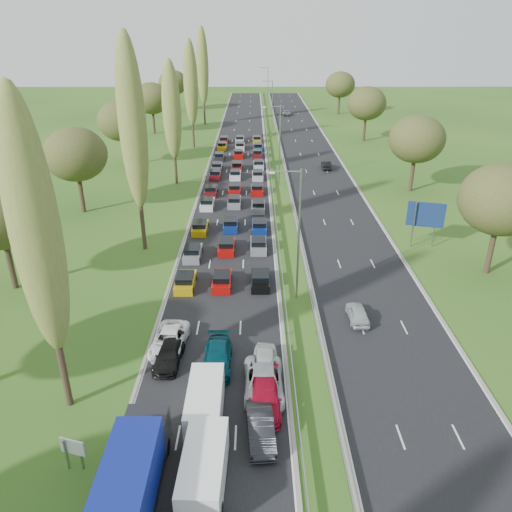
{
  "coord_description": "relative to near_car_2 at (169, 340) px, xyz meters",
  "views": [
    {
      "loc": [
        0.65,
        3.33,
        22.74
      ],
      "look_at": [
        0.82,
        48.77,
        1.5
      ],
      "focal_mm": 35.0,
      "sensor_mm": 36.0,
      "label": 1
    }
  ],
  "objects": [
    {
      "name": "near_car_10",
      "position": [
        7.15,
        -5.09,
        0.07
      ],
      "size": [
        2.67,
        5.73,
        1.59
      ],
      "primitive_type": "imported",
      "rotation": [
        0.0,
        0.0,
        0.01
      ],
      "color": "#A1A5AA",
      "rests_on": "near_carriageway"
    },
    {
      "name": "far_car_0",
      "position": [
        15.21,
        3.99,
        -0.08
      ],
      "size": [
        1.6,
        3.84,
        1.3
      ],
      "primitive_type": "imported",
      "rotation": [
        0.0,
        0.0,
        3.16
      ],
      "color": "#A6ACAF",
      "rests_on": "far_carriageway"
    },
    {
      "name": "info_sign",
      "position": [
        -3.52,
        -11.39,
        0.63
      ],
      "size": [
        1.47,
        0.51,
        2.1
      ],
      "color": "gray",
      "rests_on": "ground"
    },
    {
      "name": "far_car_1",
      "position": [
        18.93,
        52.31,
        -0.05
      ],
      "size": [
        1.54,
        4.13,
        1.35
      ],
      "primitive_type": "imported",
      "rotation": [
        0.0,
        0.0,
        3.12
      ],
      "color": "black",
      "rests_on": "far_carriageway"
    },
    {
      "name": "traffic_queue_fill",
      "position": [
        3.63,
        42.22,
        -0.31
      ],
      "size": [
        9.08,
        67.68,
        0.8
      ],
      "color": "#BF990C",
      "rests_on": "ground"
    },
    {
      "name": "near_car_12",
      "position": [
        7.27,
        -2.96,
        0.02
      ],
      "size": [
        1.97,
        4.48,
        1.5
      ],
      "primitive_type": "imported",
      "rotation": [
        0.0,
        0.0,
        -0.05
      ],
      "color": "silver",
      "rests_on": "near_carriageway"
    },
    {
      "name": "near_car_11",
      "position": [
        7.22,
        -6.41,
        0.03
      ],
      "size": [
        2.25,
        5.24,
        1.51
      ],
      "primitive_type": "imported",
      "rotation": [
        0.0,
        0.0,
        -0.03
      ],
      "color": "#A30A22",
      "rests_on": "near_carriageway"
    },
    {
      "name": "near_car_2",
      "position": [
        0.0,
        0.0,
        0.0
      ],
      "size": [
        2.81,
        5.39,
        1.45
      ],
      "primitive_type": "imported",
      "rotation": [
        0.0,
        0.0,
        -0.08
      ],
      "color": "white",
      "rests_on": "near_carriageway"
    },
    {
      "name": "woodland_right",
      "position": [
        29.88,
        31.51,
        6.94
      ],
      "size": [
        8.0,
        153.0,
        11.1
      ],
      "color": "#2D2116",
      "rests_on": "ground"
    },
    {
      "name": "blue_lorry",
      "position": [
        0.37,
        -13.69,
        1.18
      ],
      "size": [
        2.44,
        8.78,
        3.71
      ],
      "rotation": [
        0.0,
        0.0,
        -0.0
      ],
      "color": "black",
      "rests_on": "near_carriageway"
    },
    {
      "name": "central_reservation",
      "position": [
        10.38,
        47.34,
        -0.2
      ],
      "size": [
        2.36,
        215.0,
        0.32
      ],
      "color": "gray",
      "rests_on": "ground"
    },
    {
      "name": "woodland_left",
      "position": [
        -16.12,
        27.47,
        6.94
      ],
      "size": [
        8.0,
        166.0,
        11.1
      ],
      "color": "#2D2116",
      "rests_on": "ground"
    },
    {
      "name": "far_carriageway",
      "position": [
        17.13,
        47.34,
        -0.75
      ],
      "size": [
        10.5,
        215.0,
        0.04
      ],
      "primitive_type": "cube",
      "color": "black",
      "rests_on": "ground"
    },
    {
      "name": "white_van_front",
      "position": [
        3.82,
        -12.34,
        0.42
      ],
      "size": [
        2.22,
        5.67,
        2.28
      ],
      "rotation": [
        0.0,
        0.0,
        -0.04
      ],
      "color": "white",
      "rests_on": "near_carriageway"
    },
    {
      "name": "white_van_rear",
      "position": [
        3.43,
        -7.16,
        0.38
      ],
      "size": [
        2.15,
        5.48,
        2.2
      ],
      "rotation": [
        0.0,
        0.0,
        -0.0
      ],
      "color": "white",
      "rests_on": "near_carriageway"
    },
    {
      "name": "near_car_9",
      "position": [
        6.89,
        -9.17,
        0.01
      ],
      "size": [
        1.92,
        4.59,
        1.47
      ],
      "primitive_type": "imported",
      "rotation": [
        0.0,
        0.0,
        0.08
      ],
      "color": "black",
      "rests_on": "near_carriageway"
    },
    {
      "name": "near_car_7",
      "position": [
        3.86,
        -2.15,
        0.0
      ],
      "size": [
        2.06,
        5.04,
        1.46
      ],
      "primitive_type": "imported",
      "rotation": [
        0.0,
        0.0,
        0.0
      ],
      "color": "#043A48",
      "rests_on": "near_carriageway"
    },
    {
      "name": "ground",
      "position": [
        10.38,
        44.84,
        -0.75
      ],
      "size": [
        260.0,
        260.0,
        0.0
      ],
      "primitive_type": "plane",
      "color": "#295319",
      "rests_on": "ground"
    },
    {
      "name": "near_car_3",
      "position": [
        0.25,
        -1.73,
        -0.08
      ],
      "size": [
        2.1,
        4.58,
        1.3
      ],
      "primitive_type": "imported",
      "rotation": [
        0.0,
        0.0,
        -0.06
      ],
      "color": "black",
      "rests_on": "near_carriageway"
    },
    {
      "name": "far_car_2",
      "position": [
        15.23,
        107.56,
        -0.08
      ],
      "size": [
        2.42,
        4.79,
        1.3
      ],
      "primitive_type": "imported",
      "rotation": [
        0.0,
        0.0,
        3.2
      ],
      "color": "gray",
      "rests_on": "far_carriageway"
    },
    {
      "name": "direction_sign",
      "position": [
        25.28,
        19.26,
        2.82
      ],
      "size": [
        3.87,
        1.22,
        5.2
      ],
      "color": "gray",
      "rests_on": "ground"
    },
    {
      "name": "poplar_row",
      "position": [
        -5.62,
        33.01,
        11.64
      ],
      "size": [
        2.8,
        127.8,
        22.44
      ],
      "color": "#2D2116",
      "rests_on": "ground"
    },
    {
      "name": "lamp_columns",
      "position": [
        10.38,
        42.84,
        5.25
      ],
      "size": [
        0.18,
        140.18,
        12.0
      ],
      "color": "gray",
      "rests_on": "ground"
    },
    {
      "name": "near_carriageway",
      "position": [
        3.63,
        47.34,
        -0.75
      ],
      "size": [
        10.5,
        215.0,
        0.04
      ],
      "primitive_type": "cube",
      "color": "black",
      "rests_on": "ground"
    }
  ]
}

